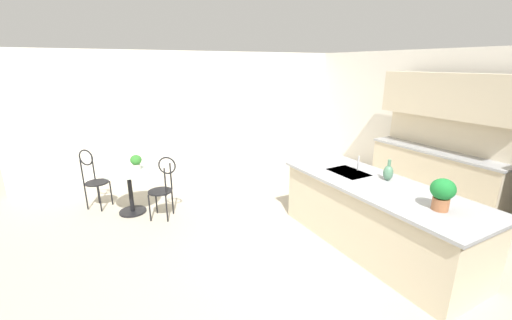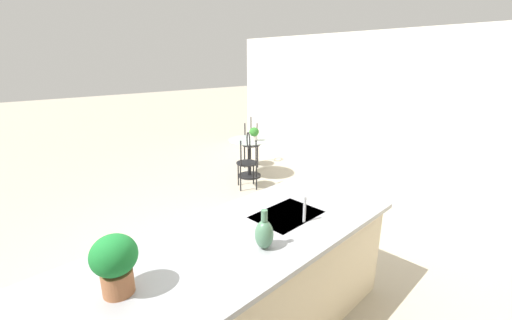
{
  "view_description": "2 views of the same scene",
  "coord_description": "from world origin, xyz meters",
  "px_view_note": "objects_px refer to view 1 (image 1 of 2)",
  "views": [
    {
      "loc": [
        2.98,
        -2.43,
        2.43
      ],
      "look_at": [
        -1.44,
        -0.03,
        0.92
      ],
      "focal_mm": 22.52,
      "sensor_mm": 36.0,
      "label": 1
    },
    {
      "loc": [
        1.65,
        2.42,
        2.16
      ],
      "look_at": [
        -0.48,
        0.24,
        1.22
      ],
      "focal_mm": 22.47,
      "sensor_mm": 36.0,
      "label": 2
    }
  ],
  "objects_px": {
    "bistro_table": "(130,188)",
    "potted_plant_counter_far": "(442,192)",
    "chair_by_island": "(93,176)",
    "vase_on_counter": "(388,172)",
    "potted_plant_on_table": "(136,161)",
    "chair_near_window": "(163,185)"
  },
  "relations": [
    {
      "from": "bistro_table",
      "to": "potted_plant_counter_far",
      "type": "bearing_deg",
      "value": 37.48
    },
    {
      "from": "bistro_table",
      "to": "chair_by_island",
      "type": "xyz_separation_m",
      "value": [
        -0.53,
        -0.51,
        0.13
      ]
    },
    {
      "from": "potted_plant_counter_far",
      "to": "bistro_table",
      "type": "bearing_deg",
      "value": -142.52
    },
    {
      "from": "vase_on_counter",
      "to": "potted_plant_on_table",
      "type": "bearing_deg",
      "value": -132.96
    },
    {
      "from": "bistro_table",
      "to": "potted_plant_counter_far",
      "type": "relative_size",
      "value": 2.27
    },
    {
      "from": "bistro_table",
      "to": "potted_plant_counter_far",
      "type": "distance_m",
      "value": 4.52
    },
    {
      "from": "chair_near_window",
      "to": "vase_on_counter",
      "type": "distance_m",
      "value": 3.37
    },
    {
      "from": "potted_plant_counter_far",
      "to": "vase_on_counter",
      "type": "bearing_deg",
      "value": 164.24
    },
    {
      "from": "chair_by_island",
      "to": "potted_plant_on_table",
      "type": "relative_size",
      "value": 4.05
    },
    {
      "from": "chair_near_window",
      "to": "potted_plant_on_table",
      "type": "relative_size",
      "value": 4.05
    },
    {
      "from": "vase_on_counter",
      "to": "bistro_table",
      "type": "bearing_deg",
      "value": -131.67
    },
    {
      "from": "chair_by_island",
      "to": "vase_on_counter",
      "type": "height_order",
      "value": "vase_on_counter"
    },
    {
      "from": "potted_plant_counter_far",
      "to": "chair_near_window",
      "type": "bearing_deg",
      "value": -143.64
    },
    {
      "from": "potted_plant_on_table",
      "to": "vase_on_counter",
      "type": "xyz_separation_m",
      "value": [
        2.64,
        2.83,
        0.14
      ]
    },
    {
      "from": "chair_near_window",
      "to": "vase_on_counter",
      "type": "height_order",
      "value": "vase_on_counter"
    },
    {
      "from": "chair_near_window",
      "to": "potted_plant_counter_far",
      "type": "height_order",
      "value": "potted_plant_counter_far"
    },
    {
      "from": "bistro_table",
      "to": "potted_plant_on_table",
      "type": "relative_size",
      "value": 3.11
    },
    {
      "from": "vase_on_counter",
      "to": "chair_by_island",
      "type": "bearing_deg",
      "value": -132.34
    },
    {
      "from": "chair_by_island",
      "to": "potted_plant_on_table",
      "type": "bearing_deg",
      "value": 50.52
    },
    {
      "from": "potted_plant_counter_far",
      "to": "potted_plant_on_table",
      "type": "bearing_deg",
      "value": -143.91
    },
    {
      "from": "potted_plant_counter_far",
      "to": "vase_on_counter",
      "type": "distance_m",
      "value": 0.94
    },
    {
      "from": "chair_by_island",
      "to": "potted_plant_counter_far",
      "type": "height_order",
      "value": "potted_plant_counter_far"
    }
  ]
}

